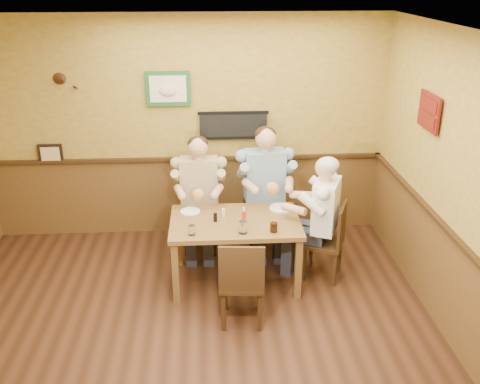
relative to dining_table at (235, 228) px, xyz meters
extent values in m
plane|color=black|center=(-0.54, -1.19, -0.66)|extent=(5.00, 5.00, 0.00)
cube|color=silver|center=(-0.54, -1.19, 2.14)|extent=(5.00, 5.00, 0.02)
cube|color=gold|center=(-0.54, 1.31, 0.74)|extent=(5.00, 0.02, 2.80)
cube|color=gold|center=(1.96, -1.19, 0.74)|extent=(0.02, 5.00, 2.80)
cube|color=brown|center=(-0.54, 1.29, -0.16)|extent=(5.00, 0.02, 1.00)
cube|color=brown|center=(1.94, -1.19, -0.16)|extent=(0.02, 5.00, 1.00)
cube|color=black|center=(0.05, 1.27, 0.79)|extent=(0.88, 0.03, 0.34)
cube|color=#1E592A|center=(-0.74, 1.27, 1.26)|extent=(0.54, 0.03, 0.42)
cube|color=black|center=(-2.24, 1.27, 0.46)|extent=(0.30, 0.03, 0.26)
cube|color=maroon|center=(1.92, -0.14, 1.29)|extent=(0.03, 0.48, 0.36)
cube|color=brown|center=(0.00, 0.00, 0.07)|extent=(1.40, 0.90, 0.05)
cube|color=brown|center=(-0.64, -0.39, -0.31)|extent=(0.07, 0.07, 0.70)
cube|color=brown|center=(0.64, -0.39, -0.31)|extent=(0.07, 0.07, 0.70)
cube|color=brown|center=(-0.64, 0.39, -0.31)|extent=(0.07, 0.07, 0.70)
cube|color=brown|center=(0.64, 0.39, -0.31)|extent=(0.07, 0.07, 0.70)
cylinder|color=white|center=(-0.46, -0.31, 0.14)|extent=(0.08, 0.08, 0.11)
cylinder|color=white|center=(0.06, -0.31, 0.16)|extent=(0.10, 0.10, 0.13)
cylinder|color=black|center=(0.38, -0.30, 0.14)|extent=(0.08, 0.08, 0.10)
cylinder|color=red|center=(0.09, -0.10, 0.18)|extent=(0.05, 0.05, 0.17)
cylinder|color=silver|center=(-0.12, 0.10, 0.14)|extent=(0.04, 0.04, 0.09)
cylinder|color=black|center=(-0.21, -0.02, 0.14)|extent=(0.05, 0.05, 0.10)
cylinder|color=white|center=(-0.49, 0.24, 0.10)|extent=(0.28, 0.28, 0.01)
cylinder|color=white|center=(0.53, 0.26, 0.10)|extent=(0.29, 0.29, 0.02)
camera|label=1|loc=(-0.28, -5.19, 2.60)|focal=40.00mm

